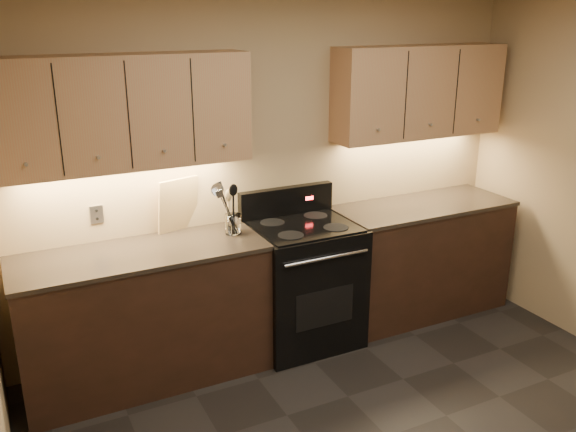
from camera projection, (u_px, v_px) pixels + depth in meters
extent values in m
cube|color=#A2845F|center=(274.00, 167.00, 4.51)|extent=(4.00, 0.04, 2.60)
cube|color=black|center=(145.00, 318.00, 4.07)|extent=(1.60, 0.60, 0.90)
cube|color=#3D3227|center=(140.00, 253.00, 3.92)|extent=(1.62, 0.62, 0.03)
cube|color=black|center=(419.00, 259.00, 5.03)|extent=(1.44, 0.60, 0.90)
cube|color=#3D3227|center=(423.00, 206.00, 4.88)|extent=(1.46, 0.62, 0.03)
cube|color=black|center=(303.00, 284.00, 4.54)|extent=(0.76, 0.65, 0.92)
cube|color=black|center=(304.00, 226.00, 4.39)|extent=(0.70, 0.60, 0.01)
cube|color=black|center=(286.00, 201.00, 4.60)|extent=(0.76, 0.07, 0.22)
cube|color=red|center=(309.00, 198.00, 4.64)|extent=(0.06, 0.00, 0.03)
cylinder|color=silver|center=(327.00, 258.00, 4.14)|extent=(0.65, 0.02, 0.02)
cube|color=black|center=(325.00, 308.00, 4.28)|extent=(0.46, 0.00, 0.28)
cylinder|color=black|center=(291.00, 235.00, 4.19)|extent=(0.18, 0.18, 0.00)
cylinder|color=black|center=(336.00, 227.00, 4.34)|extent=(0.18, 0.18, 0.00)
cylinder|color=black|center=(272.00, 222.00, 4.44)|extent=(0.18, 0.18, 0.00)
cylinder|color=black|center=(316.00, 215.00, 4.59)|extent=(0.18, 0.18, 0.00)
cube|color=#A38051|center=(123.00, 112.00, 3.76)|extent=(1.60, 0.30, 0.70)
cube|color=#A38051|center=(419.00, 92.00, 4.73)|extent=(1.44, 0.30, 0.70)
cube|color=#B2B5BA|center=(97.00, 215.00, 4.02)|extent=(0.08, 0.01, 0.12)
cylinder|color=white|center=(233.00, 224.00, 4.20)|extent=(0.13, 0.13, 0.14)
cylinder|color=white|center=(233.00, 232.00, 4.22)|extent=(0.11, 0.11, 0.02)
cube|color=tan|center=(178.00, 205.00, 4.22)|extent=(0.31, 0.15, 0.38)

